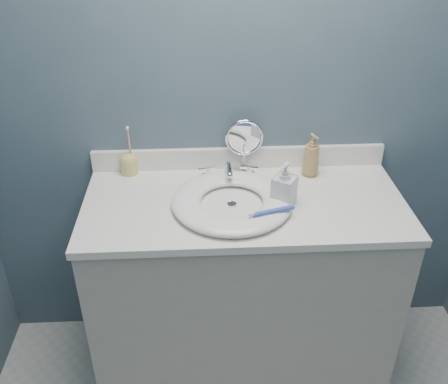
{
  "coord_description": "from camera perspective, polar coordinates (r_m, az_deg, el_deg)",
  "views": [
    {
      "loc": [
        -0.17,
        -0.61,
        1.9
      ],
      "look_at": [
        -0.08,
        0.94,
        0.94
      ],
      "focal_mm": 40.0,
      "sensor_mm": 36.0,
      "label": 1
    }
  ],
  "objects": [
    {
      "name": "faucet",
      "position": [
        2.02,
        0.51,
        2.18
      ],
      "size": [
        0.25,
        0.13,
        0.07
      ],
      "color": "silver",
      "rests_on": "countertop"
    },
    {
      "name": "backsplash",
      "position": [
        2.1,
        1.72,
        3.92
      ],
      "size": [
        1.22,
        0.02,
        0.09
      ],
      "primitive_type": "cube",
      "color": "white",
      "rests_on": "countertop"
    },
    {
      "name": "basin",
      "position": [
        1.85,
        0.9,
        -1.05
      ],
      "size": [
        0.45,
        0.45,
        0.04
      ],
      "primitive_type": null,
      "color": "white",
      "rests_on": "countertop"
    },
    {
      "name": "countertop",
      "position": [
        1.9,
        2.33,
        -1.38
      ],
      "size": [
        1.22,
        0.57,
        0.03
      ],
      "primitive_type": "cube",
      "color": "white",
      "rests_on": "vanity_cabinet"
    },
    {
      "name": "drain",
      "position": [
        1.86,
        0.89,
        -1.44
      ],
      "size": [
        0.04,
        0.04,
        0.01
      ],
      "primitive_type": "cylinder",
      "color": "silver",
      "rests_on": "countertop"
    },
    {
      "name": "back_wall",
      "position": [
        1.99,
        1.82,
        11.1
      ],
      "size": [
        2.2,
        0.02,
        2.4
      ],
      "primitive_type": "cube",
      "color": "#425564",
      "rests_on": "ground"
    },
    {
      "name": "toothbrush_holder",
      "position": [
        2.09,
        -10.83,
        3.31
      ],
      "size": [
        0.07,
        0.07,
        0.21
      ],
      "rotation": [
        0.0,
        0.0,
        -0.04
      ],
      "color": "#D1C068",
      "rests_on": "countertop"
    },
    {
      "name": "vanity_cabinet",
      "position": [
        2.17,
        2.08,
        -11.15
      ],
      "size": [
        1.2,
        0.55,
        0.85
      ],
      "primitive_type": "cube",
      "color": "#B8B2A8",
      "rests_on": "ground"
    },
    {
      "name": "soap_bottle_clear",
      "position": [
        1.84,
        6.92,
        0.88
      ],
      "size": [
        0.11,
        0.11,
        0.17
      ],
      "primitive_type": "imported",
      "rotation": [
        0.0,
        0.0,
        -0.59
      ],
      "color": "silver",
      "rests_on": "countertop"
    },
    {
      "name": "toothbrush_lying",
      "position": [
        1.76,
        5.5,
        -2.22
      ],
      "size": [
        0.17,
        0.06,
        0.02
      ],
      "rotation": [
        0.0,
        0.0,
        0.29
      ],
      "color": "#334FB7",
      "rests_on": "basin"
    },
    {
      "name": "soap_bottle_amber",
      "position": [
        2.05,
        9.97,
        4.19
      ],
      "size": [
        0.09,
        0.09,
        0.18
      ],
      "primitive_type": "imported",
      "rotation": [
        0.0,
        0.0,
        0.34
      ],
      "color": "#A5864A",
      "rests_on": "countertop"
    },
    {
      "name": "makeup_mirror",
      "position": [
        2.03,
        2.32,
        5.57
      ],
      "size": [
        0.16,
        0.09,
        0.23
      ],
      "rotation": [
        0.0,
        0.0,
        0.03
      ],
      "color": "silver",
      "rests_on": "countertop"
    }
  ]
}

